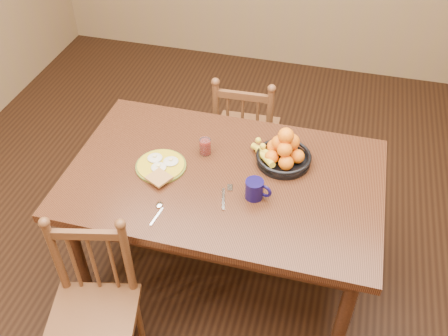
% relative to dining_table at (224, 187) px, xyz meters
% --- Properties ---
extents(room, '(4.52, 5.02, 2.72)m').
position_rel_dining_table_xyz_m(room, '(0.00, 0.00, 0.68)').
color(room, black).
rests_on(room, ground).
extents(dining_table, '(1.60, 1.00, 0.75)m').
position_rel_dining_table_xyz_m(dining_table, '(0.00, 0.00, 0.00)').
color(dining_table, black).
rests_on(dining_table, ground).
extents(chair_far, '(0.42, 0.41, 0.90)m').
position_rel_dining_table_xyz_m(chair_far, '(-0.05, 0.76, -0.23)').
color(chair_far, '#462715').
rests_on(chair_far, ground).
extents(chair_near, '(0.48, 0.46, 0.88)m').
position_rel_dining_table_xyz_m(chair_near, '(-0.44, -0.72, -0.24)').
color(chair_near, '#462715').
rests_on(chair_near, ground).
extents(breakfast_plate, '(0.26, 0.31, 0.04)m').
position_rel_dining_table_xyz_m(breakfast_plate, '(-0.33, -0.03, 0.10)').
color(breakfast_plate, '#59601E').
rests_on(breakfast_plate, dining_table).
extents(fork, '(0.05, 0.18, 0.00)m').
position_rel_dining_table_xyz_m(fork, '(0.05, -0.14, 0.09)').
color(fork, silver).
rests_on(fork, dining_table).
extents(spoon, '(0.04, 0.16, 0.01)m').
position_rel_dining_table_xyz_m(spoon, '(-0.24, -0.31, 0.09)').
color(spoon, silver).
rests_on(spoon, dining_table).
extents(coffee_mug, '(0.13, 0.09, 0.10)m').
position_rel_dining_table_xyz_m(coffee_mug, '(0.18, -0.11, 0.14)').
color(coffee_mug, '#100A3B').
rests_on(coffee_mug, dining_table).
extents(juice_glass, '(0.06, 0.06, 0.09)m').
position_rel_dining_table_xyz_m(juice_glass, '(-0.14, 0.15, 0.13)').
color(juice_glass, silver).
rests_on(juice_glass, dining_table).
extents(fruit_bowl, '(0.32, 0.29, 0.22)m').
position_rel_dining_table_xyz_m(fruit_bowl, '(0.27, 0.18, 0.15)').
color(fruit_bowl, black).
rests_on(fruit_bowl, dining_table).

